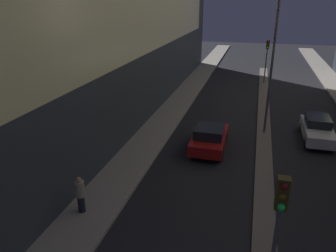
% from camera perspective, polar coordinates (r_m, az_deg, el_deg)
% --- Properties ---
extents(median_strip, '(0.93, 39.54, 0.11)m').
position_cam_1_polar(median_strip, '(25.78, 16.34, 0.96)').
color(median_strip, '#66605B').
rests_on(median_strip, ground).
extents(traffic_light_near, '(0.32, 0.42, 4.50)m').
position_cam_1_polar(traffic_light_near, '(9.32, 18.71, -14.96)').
color(traffic_light_near, '#4C4C51').
rests_on(traffic_light_near, median_strip).
extents(traffic_light_mid, '(0.32, 0.42, 4.50)m').
position_cam_1_polar(traffic_light_mid, '(36.30, 16.88, 12.26)').
color(traffic_light_mid, '#4C4C51').
rests_on(traffic_light_mid, median_strip).
extents(street_lamp, '(0.56, 0.56, 9.79)m').
position_cam_1_polar(street_lamp, '(21.76, 18.27, 15.46)').
color(street_lamp, '#4C4C51').
rests_on(street_lamp, median_strip).
extents(car_left_lane, '(1.94, 4.11, 1.59)m').
position_cam_1_polar(car_left_lane, '(20.02, 7.24, -2.05)').
color(car_left_lane, maroon).
rests_on(car_left_lane, ground).
extents(car_right_lane, '(1.70, 4.28, 1.54)m').
position_cam_1_polar(car_right_lane, '(23.30, 24.55, -0.49)').
color(car_right_lane, silver).
rests_on(car_right_lane, ground).
extents(pedestrian_on_left_sidewalk, '(0.40, 0.40, 1.69)m').
position_cam_1_polar(pedestrian_on_left_sidewalk, '(14.53, -15.02, -11.34)').
color(pedestrian_on_left_sidewalk, black).
rests_on(pedestrian_on_left_sidewalk, sidewalk_left).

